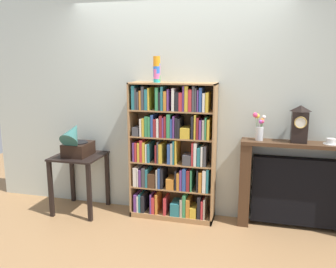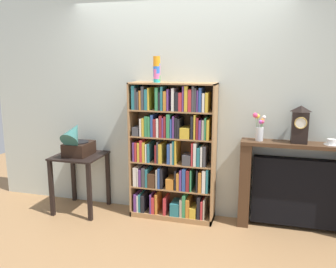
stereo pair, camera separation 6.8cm
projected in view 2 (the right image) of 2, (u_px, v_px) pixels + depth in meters
ground_plane at (169, 222)px, 4.00m from camera, size 8.19×6.40×0.02m
wall_back at (187, 107)px, 4.03m from camera, size 5.19×0.08×2.60m
bookshelf at (172, 153)px, 3.98m from camera, size 0.98×0.31×1.59m
cup_stack at (157, 69)px, 3.80m from camera, size 0.08×0.08×0.29m
side_table_left at (80, 168)px, 4.22m from camera, size 0.56×0.56×0.71m
gramophone at (77, 141)px, 4.11m from camera, size 0.28×0.45×0.46m
fireplace_mantel at (297, 187)px, 3.73m from camera, size 1.22×0.25×0.98m
mantel_clock at (300, 124)px, 3.57m from camera, size 0.16×0.15×0.39m
flower_vase at (259, 128)px, 3.70m from camera, size 0.14×0.10×0.30m
teacup_with_saucer at (331, 142)px, 3.52m from camera, size 0.15×0.15×0.06m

